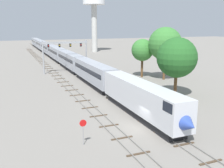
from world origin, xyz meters
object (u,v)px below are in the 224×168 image
(signal_gantry, at_px, (65,49))
(water_tower, at_px, (94,3))
(stop_sign, at_px, (83,129))
(trackside_tree_left, at_px, (177,58))
(trackside_tree_mid, at_px, (165,44))
(passenger_train, at_px, (56,53))
(trackside_tree_right, at_px, (142,50))

(signal_gantry, height_order, water_tower, water_tower)
(signal_gantry, xyz_separation_m, stop_sign, (-7.75, -43.62, -4.39))
(trackside_tree_left, distance_m, trackside_tree_mid, 14.97)
(passenger_train, distance_m, stop_sign, 70.50)
(water_tower, height_order, trackside_tree_mid, water_tower)
(passenger_train, distance_m, trackside_tree_mid, 47.28)
(water_tower, bearing_deg, trackside_tree_mid, -94.51)
(water_tower, distance_m, trackside_tree_left, 82.54)
(signal_gantry, distance_m, trackside_tree_right, 20.60)
(passenger_train, relative_size, stop_sign, 51.42)
(trackside_tree_mid, height_order, trackside_tree_right, trackside_tree_mid)
(trackside_tree_mid, bearing_deg, stop_sign, -136.09)
(signal_gantry, distance_m, stop_sign, 44.52)
(signal_gantry, relative_size, stop_sign, 4.20)
(stop_sign, bearing_deg, trackside_tree_right, 52.23)
(stop_sign, relative_size, trackside_tree_mid, 0.24)
(water_tower, xyz_separation_m, trackside_tree_right, (-8.60, -62.24, -15.56))
(passenger_train, xyz_separation_m, trackside_tree_mid, (17.06, -43.73, 5.69))
(water_tower, height_order, trackside_tree_left, water_tower)
(passenger_train, distance_m, water_tower, 37.60)
(trackside_tree_mid, bearing_deg, signal_gantry, 137.71)
(stop_sign, height_order, trackside_tree_right, trackside_tree_right)
(passenger_train, relative_size, signal_gantry, 12.24)
(water_tower, xyz_separation_m, trackside_tree_left, (-11.70, -80.29, -15.15))
(water_tower, distance_m, trackside_tree_mid, 68.45)
(trackside_tree_left, bearing_deg, trackside_tree_mid, 64.50)
(passenger_train, distance_m, trackside_tree_right, 41.67)
(water_tower, xyz_separation_m, trackside_tree_mid, (-5.28, -66.83, -13.84))
(passenger_train, xyz_separation_m, trackside_tree_left, (10.64, -57.19, 4.38))
(stop_sign, height_order, trackside_tree_mid, trackside_tree_mid)
(water_tower, height_order, trackside_tree_right, water_tower)
(trackside_tree_mid, bearing_deg, water_tower, 85.49)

